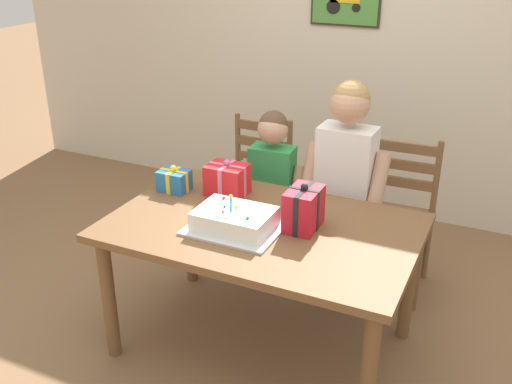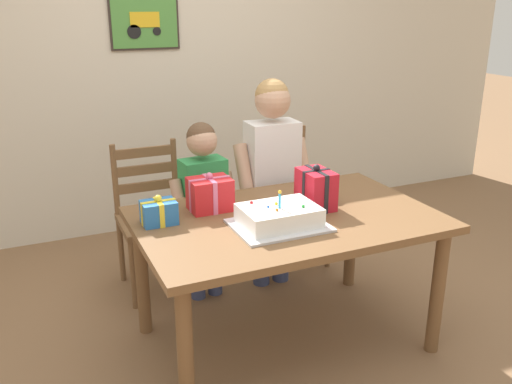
{
  "view_description": "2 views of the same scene",
  "coord_description": "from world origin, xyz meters",
  "px_view_note": "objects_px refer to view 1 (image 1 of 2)",
  "views": [
    {
      "loc": [
        1.05,
        -2.3,
        2.03
      ],
      "look_at": [
        -0.11,
        0.15,
        0.81
      ],
      "focal_mm": 41.04,
      "sensor_mm": 36.0,
      "label": 1
    },
    {
      "loc": [
        -1.19,
        -2.29,
        1.75
      ],
      "look_at": [
        -0.18,
        -0.03,
        0.89
      ],
      "focal_mm": 38.72,
      "sensor_mm": 36.0,
      "label": 2
    }
  ],
  "objects_px": {
    "dining_table": "(262,240)",
    "chair_right": "(396,216)",
    "birthday_cake": "(235,220)",
    "gift_box_corner_small": "(227,180)",
    "chair_left": "(254,189)",
    "child_younger": "(272,181)",
    "child_older": "(345,172)",
    "gift_box_beside_cake": "(304,209)",
    "gift_box_red_large": "(174,180)"
  },
  "relations": [
    {
      "from": "dining_table",
      "to": "chair_left",
      "type": "bearing_deg",
      "value": 117.95
    },
    {
      "from": "gift_box_beside_cake",
      "to": "child_younger",
      "type": "xyz_separation_m",
      "value": [
        -0.42,
        0.58,
        -0.16
      ]
    },
    {
      "from": "gift_box_red_large",
      "to": "chair_left",
      "type": "relative_size",
      "value": 0.18
    },
    {
      "from": "chair_right",
      "to": "gift_box_beside_cake",
      "type": "bearing_deg",
      "value": -108.45
    },
    {
      "from": "dining_table",
      "to": "gift_box_beside_cake",
      "type": "distance_m",
      "value": 0.27
    },
    {
      "from": "birthday_cake",
      "to": "gift_box_corner_small",
      "type": "relative_size",
      "value": 2.03
    },
    {
      "from": "child_older",
      "to": "child_younger",
      "type": "bearing_deg",
      "value": 179.94
    },
    {
      "from": "gift_box_corner_small",
      "to": "chair_left",
      "type": "xyz_separation_m",
      "value": [
        -0.15,
        0.65,
        -0.34
      ]
    },
    {
      "from": "gift_box_corner_small",
      "to": "child_older",
      "type": "relative_size",
      "value": 0.16
    },
    {
      "from": "gift_box_beside_cake",
      "to": "chair_left",
      "type": "relative_size",
      "value": 0.26
    },
    {
      "from": "dining_table",
      "to": "gift_box_corner_small",
      "type": "relative_size",
      "value": 6.9
    },
    {
      "from": "chair_left",
      "to": "chair_right",
      "type": "xyz_separation_m",
      "value": [
        0.95,
        -0.0,
        0.0
      ]
    },
    {
      "from": "gift_box_corner_small",
      "to": "child_younger",
      "type": "height_order",
      "value": "child_younger"
    },
    {
      "from": "child_older",
      "to": "child_younger",
      "type": "xyz_separation_m",
      "value": [
        -0.44,
        0.0,
        -0.14
      ]
    },
    {
      "from": "gift_box_beside_cake",
      "to": "gift_box_corner_small",
      "type": "relative_size",
      "value": 1.09
    },
    {
      "from": "gift_box_red_large",
      "to": "chair_left",
      "type": "bearing_deg",
      "value": 79.54
    },
    {
      "from": "dining_table",
      "to": "birthday_cake",
      "type": "distance_m",
      "value": 0.2
    },
    {
      "from": "child_older",
      "to": "child_younger",
      "type": "relative_size",
      "value": 1.2
    },
    {
      "from": "gift_box_corner_small",
      "to": "child_younger",
      "type": "distance_m",
      "value": 0.42
    },
    {
      "from": "gift_box_red_large",
      "to": "gift_box_beside_cake",
      "type": "distance_m",
      "value": 0.81
    },
    {
      "from": "chair_right",
      "to": "child_older",
      "type": "xyz_separation_m",
      "value": [
        -0.25,
        -0.26,
        0.34
      ]
    },
    {
      "from": "dining_table",
      "to": "gift_box_beside_cake",
      "type": "height_order",
      "value": "gift_box_beside_cake"
    },
    {
      "from": "dining_table",
      "to": "birthday_cake",
      "type": "relative_size",
      "value": 3.4
    },
    {
      "from": "gift_box_red_large",
      "to": "gift_box_corner_small",
      "type": "height_order",
      "value": "gift_box_corner_small"
    },
    {
      "from": "gift_box_corner_small",
      "to": "child_older",
      "type": "height_order",
      "value": "child_older"
    },
    {
      "from": "gift_box_corner_small",
      "to": "chair_left",
      "type": "height_order",
      "value": "gift_box_corner_small"
    },
    {
      "from": "chair_left",
      "to": "dining_table",
      "type": "bearing_deg",
      "value": -62.05
    },
    {
      "from": "dining_table",
      "to": "gift_box_beside_cake",
      "type": "bearing_deg",
      "value": 14.75
    },
    {
      "from": "chair_right",
      "to": "gift_box_red_large",
      "type": "bearing_deg",
      "value": -146.07
    },
    {
      "from": "birthday_cake",
      "to": "gift_box_red_large",
      "type": "bearing_deg",
      "value": 152.03
    },
    {
      "from": "birthday_cake",
      "to": "chair_left",
      "type": "xyz_separation_m",
      "value": [
        -0.38,
        1.0,
        -0.31
      ]
    },
    {
      "from": "gift_box_beside_cake",
      "to": "chair_right",
      "type": "height_order",
      "value": "gift_box_beside_cake"
    },
    {
      "from": "gift_box_corner_small",
      "to": "child_older",
      "type": "xyz_separation_m",
      "value": [
        0.54,
        0.39,
        -0.01
      ]
    },
    {
      "from": "gift_box_red_large",
      "to": "gift_box_corner_small",
      "type": "distance_m",
      "value": 0.3
    },
    {
      "from": "gift_box_red_large",
      "to": "chair_left",
      "type": "xyz_separation_m",
      "value": [
        0.13,
        0.73,
        -0.31
      ]
    },
    {
      "from": "dining_table",
      "to": "chair_right",
      "type": "xyz_separation_m",
      "value": [
        0.47,
        0.89,
        -0.17
      ]
    },
    {
      "from": "child_older",
      "to": "dining_table",
      "type": "bearing_deg",
      "value": -109.24
    },
    {
      "from": "dining_table",
      "to": "chair_right",
      "type": "bearing_deg",
      "value": 62.09
    },
    {
      "from": "birthday_cake",
      "to": "chair_right",
      "type": "height_order",
      "value": "chair_right"
    },
    {
      "from": "dining_table",
      "to": "child_younger",
      "type": "relative_size",
      "value": 1.36
    },
    {
      "from": "birthday_cake",
      "to": "gift_box_beside_cake",
      "type": "bearing_deg",
      "value": 28.45
    },
    {
      "from": "chair_left",
      "to": "child_older",
      "type": "height_order",
      "value": "child_older"
    },
    {
      "from": "gift_box_red_large",
      "to": "gift_box_beside_cake",
      "type": "height_order",
      "value": "gift_box_beside_cake"
    },
    {
      "from": "gift_box_red_large",
      "to": "child_younger",
      "type": "distance_m",
      "value": 0.61
    },
    {
      "from": "gift_box_beside_cake",
      "to": "child_older",
      "type": "relative_size",
      "value": 0.18
    },
    {
      "from": "chair_left",
      "to": "birthday_cake",
      "type": "bearing_deg",
      "value": -69.33
    },
    {
      "from": "birthday_cake",
      "to": "gift_box_corner_small",
      "type": "distance_m",
      "value": 0.42
    },
    {
      "from": "child_older",
      "to": "gift_box_beside_cake",
      "type": "bearing_deg",
      "value": -92.71
    },
    {
      "from": "gift_box_beside_cake",
      "to": "chair_right",
      "type": "relative_size",
      "value": 0.26
    },
    {
      "from": "chair_left",
      "to": "chair_right",
      "type": "height_order",
      "value": "same"
    }
  ]
}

